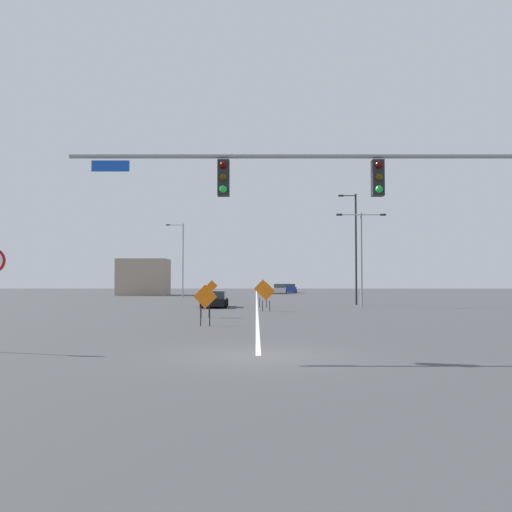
# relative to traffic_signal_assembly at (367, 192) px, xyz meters

# --- Properties ---
(ground) EXTENTS (213.81, 213.81, 0.00)m
(ground) POSITION_rel_traffic_signal_assembly_xyz_m (-3.23, 0.01, -4.73)
(ground) COLOR #444447
(road_centre_stripe) EXTENTS (0.16, 118.79, 0.01)m
(road_centre_stripe) POSITION_rel_traffic_signal_assembly_xyz_m (-3.23, 59.41, -4.72)
(road_centre_stripe) COLOR white
(road_centre_stripe) RESTS_ON ground
(traffic_signal_assembly) EXTENTS (13.51, 0.44, 6.32)m
(traffic_signal_assembly) POSITION_rel_traffic_signal_assembly_xyz_m (0.00, 0.00, 0.00)
(traffic_signal_assembly) COLOR gray
(traffic_signal_assembly) RESTS_ON ground
(street_lamp_near_left) EXTENTS (2.10, 0.24, 8.77)m
(street_lamp_near_left) POSITION_rel_traffic_signal_assembly_xyz_m (-12.16, 50.10, 0.10)
(street_lamp_near_left) COLOR gray
(street_lamp_near_left) RESTS_ON ground
(street_lamp_mid_right) EXTENTS (3.86, 0.24, 7.34)m
(street_lamp_mid_right) POSITION_rel_traffic_signal_assembly_xyz_m (4.91, 27.13, -0.30)
(street_lamp_mid_right) COLOR gray
(street_lamp_mid_right) RESTS_ON ground
(street_lamp_far_right) EXTENTS (1.55, 0.24, 9.40)m
(street_lamp_far_right) POSITION_rel_traffic_signal_assembly_xyz_m (5.08, 30.87, 0.36)
(street_lamp_far_right) COLOR black
(street_lamp_far_right) RESTS_ON ground
(construction_sign_left_lane) EXTENTS (1.11, 0.28, 1.93)m
(construction_sign_left_lane) POSITION_rel_traffic_signal_assembly_xyz_m (-5.67, 10.01, -3.49)
(construction_sign_left_lane) COLOR orange
(construction_sign_left_lane) RESTS_ON ground
(construction_sign_median_far) EXTENTS (1.24, 0.14, 1.98)m
(construction_sign_median_far) POSITION_rel_traffic_signal_assembly_xyz_m (-2.62, 21.42, -3.47)
(construction_sign_median_far) COLOR orange
(construction_sign_median_far) RESTS_ON ground
(construction_sign_left_shoulder) EXTENTS (1.12, 0.31, 1.88)m
(construction_sign_left_shoulder) POSITION_rel_traffic_signal_assembly_xyz_m (-6.18, 15.56, -3.54)
(construction_sign_left_shoulder) COLOR orange
(construction_sign_left_shoulder) RESTS_ON ground
(construction_sign_right_lane) EXTENTS (1.36, 0.33, 2.02)m
(construction_sign_right_lane) POSITION_rel_traffic_signal_assembly_xyz_m (-8.65, 51.44, -3.47)
(construction_sign_right_lane) COLOR orange
(construction_sign_right_lane) RESTS_ON ground
(construction_sign_right_shoulder) EXTENTS (1.40, 0.21, 2.14)m
(construction_sign_right_shoulder) POSITION_rel_traffic_signal_assembly_xyz_m (-2.76, 26.65, -3.38)
(construction_sign_right_shoulder) COLOR orange
(construction_sign_right_shoulder) RESTS_ON ground
(car_silver_far) EXTENTS (2.20, 4.39, 1.45)m
(car_silver_far) POSITION_rel_traffic_signal_assembly_xyz_m (0.16, 65.13, -4.04)
(car_silver_far) COLOR #B7BABF
(car_silver_far) RESTS_ON ground
(car_black_distant) EXTENTS (1.99, 4.33, 1.26)m
(car_black_distant) POSITION_rel_traffic_signal_assembly_xyz_m (-6.47, 26.78, -4.14)
(car_black_distant) COLOR black
(car_black_distant) RESTS_ON ground
(car_blue_passing) EXTENTS (2.11, 4.24, 1.39)m
(car_blue_passing) POSITION_rel_traffic_signal_assembly_xyz_m (1.92, 70.74, -4.08)
(car_blue_passing) COLOR #1E389E
(car_blue_passing) RESTS_ON ground
(roadside_building_west) EXTENTS (6.48, 5.23, 4.82)m
(roadside_building_west) POSITION_rel_traffic_signal_assembly_xyz_m (-18.35, 58.31, -2.32)
(roadside_building_west) COLOR gray
(roadside_building_west) RESTS_ON ground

